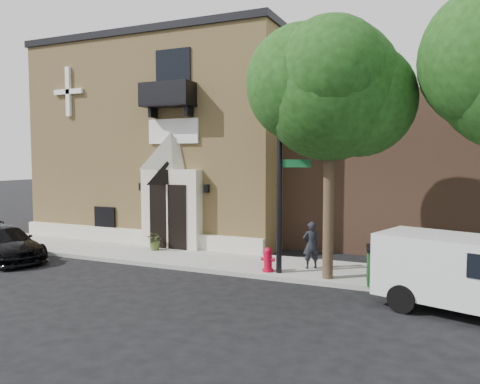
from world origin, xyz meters
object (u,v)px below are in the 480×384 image
object	(u,v)px
street_sign	(280,166)
dumpster	(396,266)
fire_hydrant	(268,260)
pedestrian_near	(311,245)
pedestrian_far	(468,258)
black_sedan	(4,244)

from	to	relation	value
street_sign	dumpster	world-z (taller)	street_sign
fire_hydrant	dumpster	bearing A→B (deg)	0.38
pedestrian_near	pedestrian_far	distance (m)	4.68
dumpster	pedestrian_near	world-z (taller)	pedestrian_near
pedestrian_far	dumpster	bearing A→B (deg)	94.15
dumpster	pedestrian_far	xyz separation A→B (m)	(1.90, 0.93, 0.21)
dumpster	pedestrian_far	distance (m)	2.13
black_sedan	street_sign	world-z (taller)	street_sign
black_sedan	street_sign	distance (m)	10.77
street_sign	pedestrian_far	distance (m)	6.13
fire_hydrant	black_sedan	bearing A→B (deg)	-169.58
fire_hydrant	pedestrian_far	bearing A→B (deg)	9.30
street_sign	pedestrian_near	distance (m)	2.89
black_sedan	dumpster	world-z (taller)	black_sedan
street_sign	pedestrian_far	bearing A→B (deg)	-5.91
pedestrian_near	street_sign	bearing A→B (deg)	18.68
street_sign	dumpster	distance (m)	4.55
fire_hydrant	pedestrian_near	xyz separation A→B (m)	(1.15, 0.99, 0.39)
fire_hydrant	pedestrian_near	distance (m)	1.57
street_sign	fire_hydrant	xyz separation A→B (m)	(-0.39, -0.02, -3.01)
black_sedan	pedestrian_far	size ratio (longest dim) A/B	2.88
black_sedan	fire_hydrant	distance (m)	9.98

